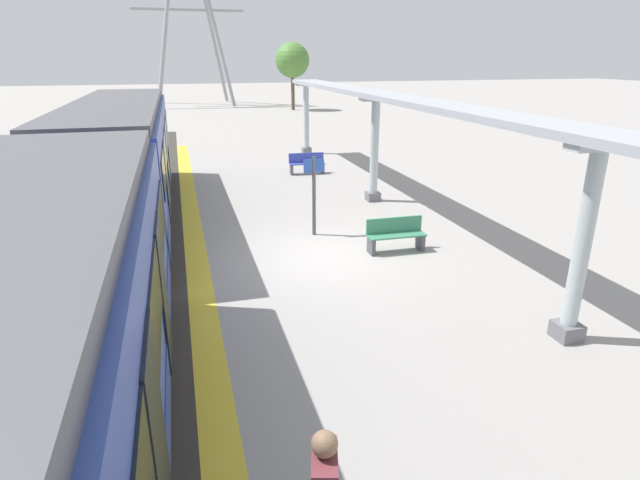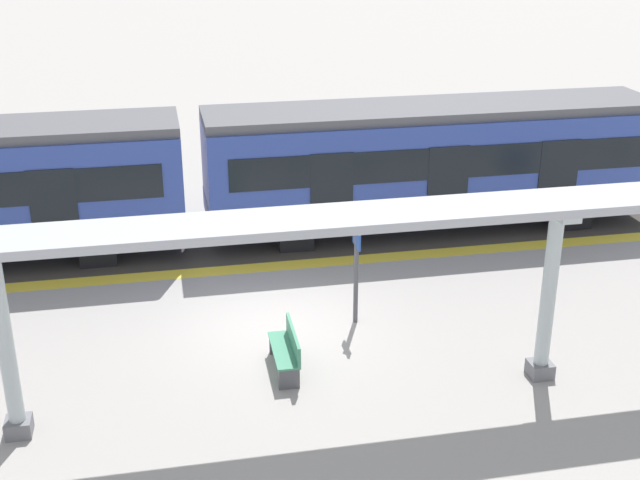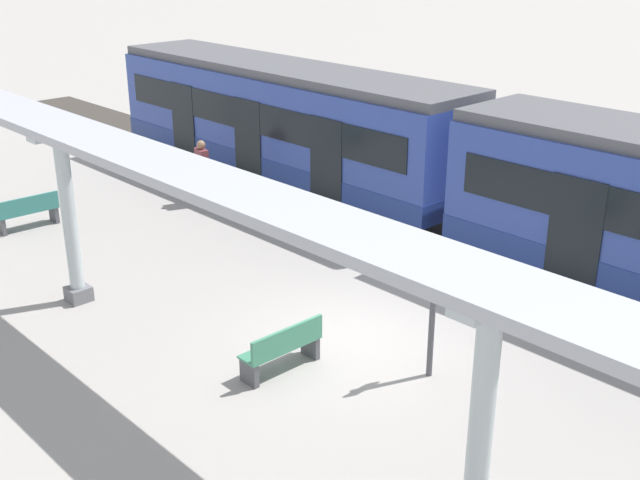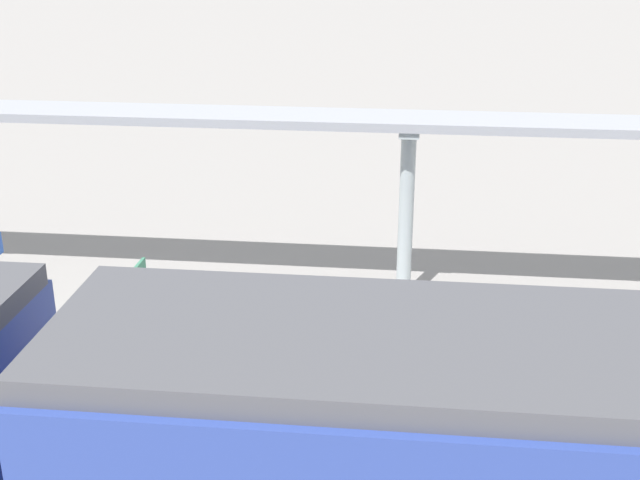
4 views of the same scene
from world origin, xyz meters
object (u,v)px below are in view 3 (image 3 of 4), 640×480
(bench_near_end, at_px, (28,212))
(canopy_pillar_second, at_px, (69,218))
(platform_info_sign, at_px, (433,304))
(bench_mid_platform, at_px, (283,348))
(canopy_pillar_third, at_px, (480,434))
(train_near_carriage, at_px, (284,123))
(passenger_waiting_near_edge, at_px, (202,164))

(bench_near_end, bearing_deg, canopy_pillar_second, 76.75)
(platform_info_sign, bearing_deg, canopy_pillar_second, -66.56)
(bench_near_end, xyz_separation_m, bench_mid_platform, (-0.11, 9.48, 0.00))
(canopy_pillar_third, distance_m, bench_near_end, 14.31)
(canopy_pillar_second, distance_m, canopy_pillar_third, 9.61)
(platform_info_sign, bearing_deg, bench_near_end, -80.92)
(bench_mid_platform, bearing_deg, canopy_pillar_second, -76.19)
(canopy_pillar_second, relative_size, platform_info_sign, 1.58)
(train_near_carriage, distance_m, platform_info_sign, 10.87)
(bench_mid_platform, distance_m, platform_info_sign, 2.60)
(canopy_pillar_second, bearing_deg, bench_near_end, -103.25)
(bench_mid_platform, bearing_deg, passenger_waiting_near_edge, -117.31)
(canopy_pillar_second, relative_size, canopy_pillar_third, 1.00)
(bench_mid_platform, relative_size, passenger_waiting_near_edge, 0.86)
(platform_info_sign, bearing_deg, train_near_carriage, -118.29)
(canopy_pillar_third, bearing_deg, platform_info_sign, -134.21)
(train_near_carriage, xyz_separation_m, passenger_waiting_near_edge, (2.66, -0.29, -0.73))
(bench_near_end, relative_size, passenger_waiting_near_edge, 0.87)
(train_near_carriage, relative_size, canopy_pillar_third, 3.56)
(bench_near_end, distance_m, bench_mid_platform, 9.48)
(passenger_waiting_near_edge, bearing_deg, platform_info_sign, 75.83)
(bench_mid_platform, relative_size, platform_info_sign, 0.69)
(canopy_pillar_second, bearing_deg, bench_mid_platform, 103.81)
(bench_near_end, distance_m, platform_info_sign, 11.42)
(train_near_carriage, bearing_deg, canopy_pillar_second, 19.95)
(train_near_carriage, bearing_deg, platform_info_sign, 61.71)
(train_near_carriage, distance_m, bench_mid_platform, 10.45)
(canopy_pillar_second, bearing_deg, canopy_pillar_third, 90.00)
(canopy_pillar_third, relative_size, bench_near_end, 2.29)
(canopy_pillar_second, bearing_deg, passenger_waiting_near_edge, -149.20)
(canopy_pillar_second, relative_size, bench_near_end, 2.29)
(train_near_carriage, height_order, bench_near_end, train_near_carriage)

